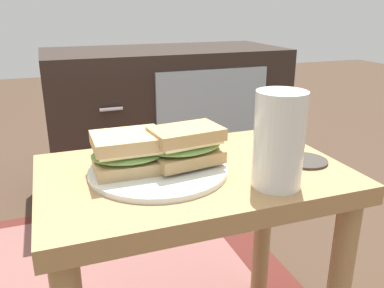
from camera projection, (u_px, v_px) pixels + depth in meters
name	position (u px, v px, depth m)	size (l,w,h in m)	color
side_table	(193.00, 212.00, 0.78)	(0.56, 0.36, 0.46)	#A37A4C
tv_cabinet	(166.00, 118.00, 1.72)	(0.96, 0.46, 0.58)	black
area_rug	(69.00, 268.00, 1.20)	(1.22, 0.74, 0.01)	#4C1E19
plate	(158.00, 170.00, 0.73)	(0.25, 0.25, 0.01)	silver
sandwich_front	(128.00, 152.00, 0.71)	(0.13, 0.11, 0.07)	tan
sandwich_back	(187.00, 146.00, 0.72)	(0.15, 0.11, 0.07)	tan
beer_glass	(279.00, 142.00, 0.65)	(0.08, 0.08, 0.16)	silver
coaster	(305.00, 161.00, 0.78)	(0.09, 0.09, 0.01)	#332D28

